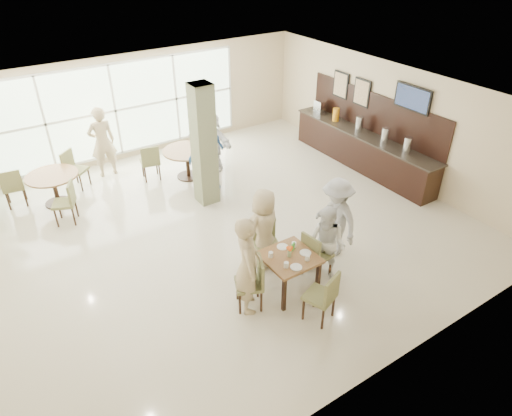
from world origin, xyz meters
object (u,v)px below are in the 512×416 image
round_table_left (53,181)px  adult_a (207,154)px  teen_right (327,244)px  buffet_counter (362,147)px  teen_far (264,228)px  adult_standing (102,142)px  round_table_right (187,156)px  adult_b (212,141)px  teen_left (248,265)px  main_table (289,261)px  teen_standing (336,218)px

round_table_left → adult_a: size_ratio=0.61×
round_table_left → teen_right: teen_right is taller
buffet_counter → adult_a: bearing=164.4°
teen_far → adult_a: adult_a is taller
round_table_left → adult_standing: bearing=28.6°
round_table_right → adult_b: bearing=5.9°
adult_a → adult_b: bearing=37.0°
round_table_left → adult_b: bearing=-5.8°
teen_left → buffet_counter: bearing=-37.6°
round_table_left → buffet_counter: 7.70m
main_table → round_table_right: same height
round_table_right → adult_b: 0.81m
teen_far → teen_standing: teen_standing is taller
teen_far → buffet_counter: bearing=-172.7°
main_table → adult_a: bearing=82.2°
adult_a → adult_standing: (-1.81, 2.15, -0.04)m
adult_b → teen_far: bearing=-37.7°
buffet_counter → teen_right: size_ratio=3.19×
teen_far → adult_standing: adult_standing is taller
teen_left → teen_right: 1.61m
main_table → teen_far: bearing=85.3°
teen_standing → adult_b: 4.56m
main_table → adult_standing: bearing=101.7°
teen_far → round_table_right: bearing=-111.5°
buffet_counter → teen_left: bearing=-152.4°
main_table → round_table_left: 6.00m
teen_right → buffet_counter: bearing=105.9°
round_table_left → main_table: bearing=-63.1°
main_table → teen_standing: (1.40, 0.39, 0.17)m
teen_far → teen_left: bearing=27.1°
teen_left → round_table_right: bearing=10.3°
teen_standing → adult_standing: bearing=-152.9°
adult_standing → teen_right: bearing=108.7°
teen_left → adult_b: teen_left is taller
teen_right → adult_b: bearing=153.2°
round_table_right → teen_left: (-1.25, -4.83, 0.30)m
buffet_counter → teen_right: buffet_counter is taller
teen_left → teen_far: 1.23m
teen_right → teen_standing: size_ratio=0.90×
adult_standing → round_table_left: bearing=29.0°
buffet_counter → adult_b: buffet_counter is taller
teen_right → adult_b: 5.05m
round_table_right → adult_a: adult_a is taller
teen_right → main_table: bearing=-117.7°
round_table_left → teen_left: teen_left is taller
teen_left → adult_b: (2.04, 4.91, -0.13)m
buffet_counter → adult_standing: (-5.84, 3.28, 0.36)m
main_table → teen_right: bearing=-5.9°
teen_standing → adult_a: 3.69m
round_table_right → teen_standing: (0.97, -4.47, 0.23)m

